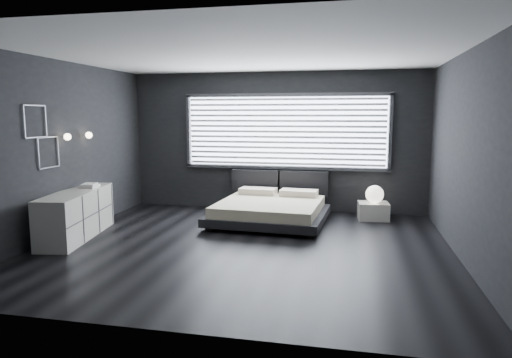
# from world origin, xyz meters

# --- Properties ---
(room) EXTENTS (6.04, 6.00, 2.80)m
(room) POSITION_xyz_m (0.00, 0.00, 1.40)
(room) COLOR black
(room) RESTS_ON ground
(window) EXTENTS (4.14, 0.09, 1.52)m
(window) POSITION_xyz_m (0.20, 2.70, 1.61)
(window) COLOR white
(window) RESTS_ON ground
(headboard) EXTENTS (1.96, 0.16, 0.52)m
(headboard) POSITION_xyz_m (0.10, 2.64, 0.57)
(headboard) COLOR black
(headboard) RESTS_ON ground
(sconce_near) EXTENTS (0.18, 0.11, 0.11)m
(sconce_near) POSITION_xyz_m (-2.88, 0.05, 1.60)
(sconce_near) COLOR silver
(sconce_near) RESTS_ON ground
(sconce_far) EXTENTS (0.18, 0.11, 0.11)m
(sconce_far) POSITION_xyz_m (-2.88, 0.65, 1.60)
(sconce_far) COLOR silver
(sconce_far) RESTS_ON ground
(wall_art_upper) EXTENTS (0.01, 0.48, 0.48)m
(wall_art_upper) POSITION_xyz_m (-2.98, -0.55, 1.85)
(wall_art_upper) COLOR #47474C
(wall_art_upper) RESTS_ON ground
(wall_art_lower) EXTENTS (0.01, 0.48, 0.48)m
(wall_art_lower) POSITION_xyz_m (-2.98, -0.30, 1.38)
(wall_art_lower) COLOR #47474C
(wall_art_lower) RESTS_ON ground
(bed) EXTENTS (2.10, 2.01, 0.51)m
(bed) POSITION_xyz_m (0.10, 1.59, 0.24)
(bed) COLOR black
(bed) RESTS_ON ground
(nightstand) EXTENTS (0.59, 0.50, 0.32)m
(nightstand) POSITION_xyz_m (1.95, 2.24, 0.16)
(nightstand) COLOR silver
(nightstand) RESTS_ON ground
(orb_lamp) EXTENTS (0.33, 0.33, 0.33)m
(orb_lamp) POSITION_xyz_m (1.96, 2.20, 0.49)
(orb_lamp) COLOR white
(orb_lamp) RESTS_ON nightstand
(dresser) EXTENTS (0.83, 1.93, 0.75)m
(dresser) POSITION_xyz_m (-2.74, -0.04, 0.37)
(dresser) COLOR silver
(dresser) RESTS_ON ground
(book_stack) EXTENTS (0.28, 0.35, 0.06)m
(book_stack) POSITION_xyz_m (-2.74, 0.37, 0.78)
(book_stack) COLOR silver
(book_stack) RESTS_ON dresser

